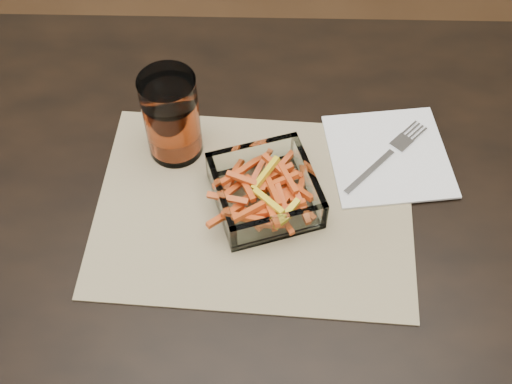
% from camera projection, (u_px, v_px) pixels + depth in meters
% --- Properties ---
extents(dining_table, '(1.60, 0.90, 0.75)m').
position_uv_depth(dining_table, '(316.00, 262.00, 0.97)').
color(dining_table, black).
rests_on(dining_table, ground).
extents(placemat, '(0.47, 0.36, 0.00)m').
position_uv_depth(placemat, '(254.00, 207.00, 0.92)').
color(placemat, tan).
rests_on(placemat, dining_table).
extents(glass_bowl, '(0.17, 0.17, 0.05)m').
position_uv_depth(glass_bowl, '(265.00, 192.00, 0.91)').
color(glass_bowl, white).
rests_on(glass_bowl, placemat).
extents(tumbler, '(0.08, 0.08, 0.14)m').
position_uv_depth(tumbler, '(172.00, 119.00, 0.93)').
color(tumbler, white).
rests_on(tumbler, placemat).
extents(napkin, '(0.20, 0.20, 0.00)m').
position_uv_depth(napkin, '(388.00, 156.00, 0.97)').
color(napkin, white).
rests_on(napkin, placemat).
extents(fork, '(0.14, 0.14, 0.00)m').
position_uv_depth(fork, '(388.00, 155.00, 0.96)').
color(fork, silver).
rests_on(fork, napkin).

